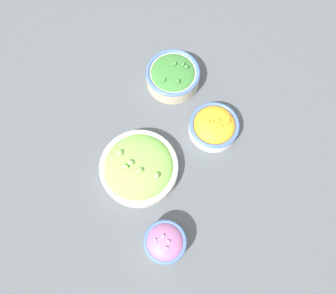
# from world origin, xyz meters

# --- Properties ---
(ground_plane) EXTENTS (3.00, 3.00, 0.00)m
(ground_plane) POSITION_xyz_m (0.00, 0.00, 0.00)
(ground_plane) COLOR #4C5156
(bowl_squash) EXTENTS (0.15, 0.15, 0.07)m
(bowl_squash) POSITION_xyz_m (0.13, -0.07, 0.03)
(bowl_squash) COLOR white
(bowl_squash) RESTS_ON ground_plane
(bowl_lettuce) EXTENTS (0.22, 0.22, 0.08)m
(bowl_lettuce) POSITION_xyz_m (-0.10, 0.03, 0.03)
(bowl_lettuce) COLOR silver
(bowl_lettuce) RESTS_ON ground_plane
(bowl_broccoli) EXTENTS (0.17, 0.17, 0.07)m
(bowl_broccoli) POSITION_xyz_m (0.20, 0.12, 0.03)
(bowl_broccoli) COLOR beige
(bowl_broccoli) RESTS_ON ground_plane
(bowl_red_onion) EXTENTS (0.11, 0.11, 0.08)m
(bowl_red_onion) POSITION_xyz_m (-0.22, -0.15, 0.04)
(bowl_red_onion) COLOR silver
(bowl_red_onion) RESTS_ON ground_plane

